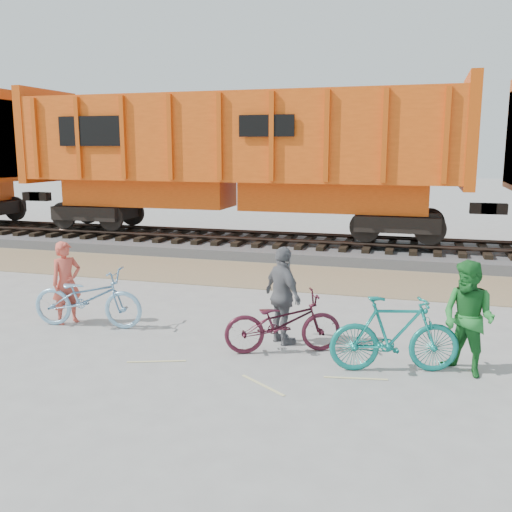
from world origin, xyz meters
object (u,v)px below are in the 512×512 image
object	(u,v)px
bicycle_maroon	(283,322)
bicycle_teal	(395,334)
person_woman	(283,296)
bicycle_blue	(88,298)
person_man	(468,318)
hopper_car_center	(237,155)
person_solo	(66,283)

from	to	relation	value
bicycle_maroon	bicycle_teal	bearing A→B (deg)	-123.81
bicycle_maroon	person_woman	xyz separation A→B (m)	(-0.10, 0.40, 0.33)
bicycle_blue	person_man	distance (m)	6.48
hopper_car_center	bicycle_maroon	distance (m)	9.89
bicycle_maroon	person_man	bearing A→B (deg)	-115.74
bicycle_maroon	person_woman	world-z (taller)	person_woman
hopper_car_center	bicycle_teal	bearing A→B (deg)	-59.44
hopper_car_center	person_woman	xyz separation A→B (m)	(3.57, -8.43, -2.19)
bicycle_blue	bicycle_maroon	xyz separation A→B (m)	(3.72, -0.30, -0.05)
hopper_car_center	bicycle_maroon	world-z (taller)	hopper_car_center
bicycle_maroon	person_man	world-z (taller)	person_man
bicycle_teal	person_woman	distance (m)	2.00
bicycle_maroon	person_solo	world-z (taller)	person_solo
bicycle_blue	person_solo	xyz separation A→B (m)	(-0.50, 0.10, 0.23)
bicycle_blue	person_man	size ratio (longest dim) A/B	1.24
bicycle_teal	bicycle_maroon	bearing A→B (deg)	64.23
hopper_car_center	bicycle_teal	distance (m)	10.93
person_woman	bicycle_blue	bearing A→B (deg)	46.05
bicycle_blue	bicycle_maroon	bearing A→B (deg)	-101.70
bicycle_teal	person_solo	world-z (taller)	person_solo
bicycle_maroon	person_solo	xyz separation A→B (m)	(-4.22, 0.40, 0.28)
bicycle_teal	person_man	size ratio (longest dim) A/B	1.13
hopper_car_center	person_solo	world-z (taller)	hopper_car_center
hopper_car_center	person_man	xyz separation A→B (m)	(6.41, -8.97, -2.18)
bicycle_blue	person_woman	xyz separation A→B (m)	(3.62, 0.10, 0.28)
person_man	person_solo	bearing A→B (deg)	-148.66
bicycle_blue	person_solo	size ratio (longest dim) A/B	1.34
hopper_car_center	person_woman	world-z (taller)	hopper_car_center
hopper_car_center	bicycle_blue	bearing A→B (deg)	-90.33
person_solo	person_man	xyz separation A→B (m)	(6.96, -0.53, 0.06)
hopper_car_center	person_man	size ratio (longest dim) A/B	8.43
bicycle_maroon	bicycle_blue	bearing A→B (deg)	62.52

